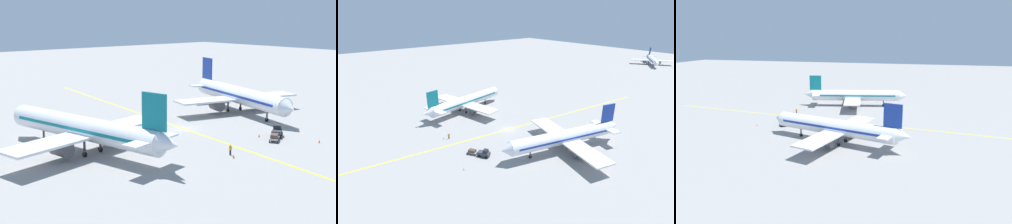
# 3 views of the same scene
# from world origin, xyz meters

# --- Properties ---
(ground_plane) EXTENTS (400.00, 400.00, 0.00)m
(ground_plane) POSITION_xyz_m (0.00, 0.00, 0.00)
(ground_plane) COLOR gray
(apron_yellow_centreline) EXTENTS (14.06, 119.27, 0.01)m
(apron_yellow_centreline) POSITION_xyz_m (0.00, 0.00, 0.00)
(apron_yellow_centreline) COLOR yellow
(apron_yellow_centreline) RESTS_ON ground
(airplane_at_gate) EXTENTS (28.47, 35.28, 10.60)m
(airplane_at_gate) POSITION_xyz_m (-21.60, -1.84, 3.71)
(airplane_at_gate) COLOR silver
(airplane_at_gate) RESTS_ON ground
(airplane_adjacent_stand) EXTENTS (28.40, 35.05, 10.60)m
(airplane_adjacent_stand) POSITION_xyz_m (18.80, 3.44, 3.71)
(airplane_adjacent_stand) COLOR silver
(airplane_adjacent_stand) RESTS_ON ground
(baggage_tug_dark) EXTENTS (3.35, 2.84, 2.11)m
(baggage_tug_dark) POSITION_xyz_m (8.48, -14.59, 0.90)
(baggage_tug_dark) COLOR #333842
(baggage_tug_dark) RESTS_ON ground
(baggage_cart_trailing) EXTENTS (2.95, 2.52, 1.24)m
(baggage_cart_trailing) POSITION_xyz_m (5.62, -16.25, 0.76)
(baggage_cart_trailing) COLOR gray
(baggage_cart_trailing) RESTS_ON ground
(ground_crew_worker) EXTENTS (0.27, 0.57, 1.68)m
(ground_crew_worker) POSITION_xyz_m (-5.71, -16.88, 0.91)
(ground_crew_worker) COLOR #23232D
(ground_crew_worker) RESTS_ON ground
(traffic_cone_near_nose) EXTENTS (0.32, 0.32, 0.55)m
(traffic_cone_near_nose) POSITION_xyz_m (5.91, -12.83, 0.28)
(traffic_cone_near_nose) COLOR orange
(traffic_cone_near_nose) RESTS_ON ground
(traffic_cone_mid_apron) EXTENTS (0.32, 0.32, 0.55)m
(traffic_cone_mid_apron) POSITION_xyz_m (-6.40, -18.17, 0.28)
(traffic_cone_mid_apron) COLOR orange
(traffic_cone_mid_apron) RESTS_ON ground
(traffic_cone_by_wingtip) EXTENTS (0.32, 0.32, 0.55)m
(traffic_cone_by_wingtip) POSITION_xyz_m (10.49, -21.58, 0.28)
(traffic_cone_by_wingtip) COLOR orange
(traffic_cone_by_wingtip) RESTS_ON ground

